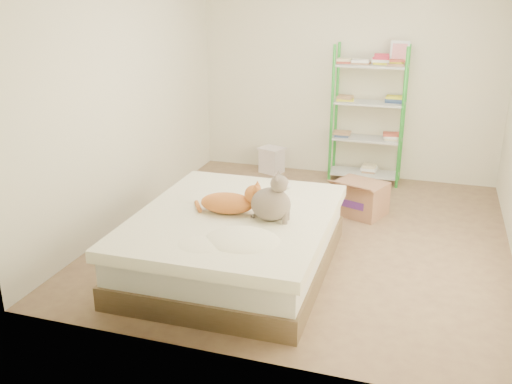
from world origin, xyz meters
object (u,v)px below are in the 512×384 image
at_px(grey_cat, 271,197).
at_px(orange_cat, 227,201).
at_px(white_bin, 272,160).
at_px(bed, 235,241).
at_px(cardboard_box, 360,198).
at_px(shelf_unit, 369,110).

bearing_deg(grey_cat, orange_cat, 80.52).
relative_size(orange_cat, white_bin, 1.48).
xyz_separation_m(bed, orange_cat, (-0.06, 0.00, 0.37)).
xyz_separation_m(bed, white_bin, (-0.46, 2.74, -0.09)).
distance_m(orange_cat, cardboard_box, 1.91).
xyz_separation_m(orange_cat, cardboard_box, (0.93, 1.60, -0.44)).
xyz_separation_m(grey_cat, shelf_unit, (0.43, 2.81, 0.20)).
distance_m(cardboard_box, white_bin, 1.74).
distance_m(orange_cat, grey_cat, 0.41).
relative_size(bed, orange_cat, 3.73).
xyz_separation_m(bed, cardboard_box, (0.86, 1.61, -0.08)).
xyz_separation_m(cardboard_box, white_bin, (-1.32, 1.13, -0.01)).
height_order(shelf_unit, white_bin, shelf_unit).
distance_m(grey_cat, shelf_unit, 2.85).
bearing_deg(cardboard_box, shelf_unit, 115.33).
bearing_deg(shelf_unit, cardboard_box, -85.15).
bearing_deg(shelf_unit, bed, -105.45).
bearing_deg(shelf_unit, white_bin, -178.55).
bearing_deg(shelf_unit, orange_cat, -106.69).
distance_m(bed, shelf_unit, 2.95).
bearing_deg(orange_cat, shelf_unit, 67.28).
height_order(shelf_unit, cardboard_box, shelf_unit).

